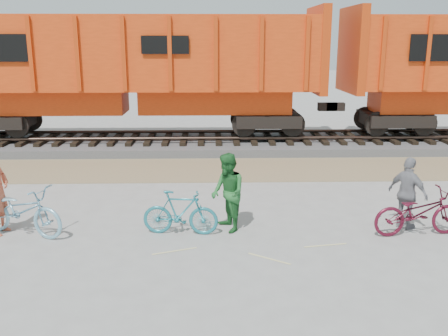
% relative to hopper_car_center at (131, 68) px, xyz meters
% --- Properties ---
extents(ground, '(120.00, 120.00, 0.00)m').
position_rel_hopper_car_center_xyz_m(ground, '(3.20, -9.00, -3.01)').
color(ground, '#9E9E99').
rests_on(ground, ground).
extents(gravel_strip, '(120.00, 3.00, 0.02)m').
position_rel_hopper_car_center_xyz_m(gravel_strip, '(3.20, -3.50, -3.00)').
color(gravel_strip, '#947D5C').
rests_on(gravel_strip, ground).
extents(ballast_bed, '(120.00, 4.00, 0.30)m').
position_rel_hopper_car_center_xyz_m(ballast_bed, '(3.20, 0.00, -2.86)').
color(ballast_bed, slate).
rests_on(ballast_bed, ground).
extents(track, '(120.00, 2.60, 0.24)m').
position_rel_hopper_car_center_xyz_m(track, '(3.20, 0.00, -2.53)').
color(track, black).
rests_on(track, ballast_bed).
extents(hopper_car_center, '(14.00, 3.13, 4.65)m').
position_rel_hopper_car_center_xyz_m(hopper_car_center, '(0.00, 0.00, 0.00)').
color(hopper_car_center, black).
rests_on(hopper_car_center, track).
extents(bicycle_blue, '(2.16, 1.42, 1.07)m').
position_rel_hopper_car_center_xyz_m(bicycle_blue, '(-1.06, -8.84, -2.47)').
color(bicycle_blue, '#7EB9D3').
rests_on(bicycle_blue, ground).
extents(bicycle_teal, '(1.63, 0.62, 0.96)m').
position_rel_hopper_car_center_xyz_m(bicycle_teal, '(2.27, -8.91, -2.53)').
color(bicycle_teal, teal).
rests_on(bicycle_teal, ground).
extents(bicycle_maroon, '(1.98, 0.85, 1.01)m').
position_rel_hopper_car_center_xyz_m(bicycle_maroon, '(7.25, -9.08, -2.50)').
color(bicycle_maroon, '#511022').
rests_on(bicycle_maroon, ground).
extents(person_man, '(0.88, 0.99, 1.69)m').
position_rel_hopper_car_center_xyz_m(person_man, '(3.27, -8.71, -2.16)').
color(person_man, '#22662C').
rests_on(person_man, ground).
extents(person_woman, '(0.85, 0.98, 1.58)m').
position_rel_hopper_car_center_xyz_m(person_woman, '(7.15, -8.68, -2.22)').
color(person_woman, gray).
rests_on(person_woman, ground).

